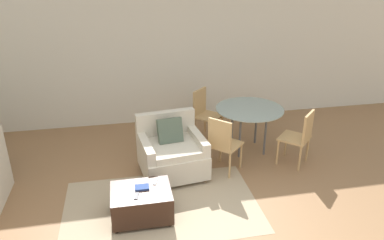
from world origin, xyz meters
name	(u,v)px	position (x,y,z in m)	size (l,w,h in m)	color
wall_back	(159,53)	(0.00, 3.87, 1.38)	(12.00, 0.06, 2.75)	silver
area_rug	(162,206)	(-0.35, 1.01, 0.00)	(2.54, 1.60, 0.01)	tan
armchair	(172,152)	(-0.08, 1.82, 0.35)	(1.02, 0.98, 0.88)	beige
ottoman	(142,202)	(-0.61, 0.84, 0.22)	(0.74, 0.58, 0.40)	#382319
book_stack	(142,187)	(-0.59, 0.88, 0.41)	(0.18, 0.13, 0.03)	#2D478C
tv_remote_primary	(137,196)	(-0.67, 0.72, 0.40)	(0.07, 0.15, 0.01)	#333338
tv_remote_secondary	(155,182)	(-0.42, 0.99, 0.40)	(0.08, 0.14, 0.01)	#B7B7BC
dining_table	(249,113)	(1.28, 2.31, 0.67)	(1.11, 1.11, 0.76)	#8C9E99
dining_chair_near_left	(223,142)	(0.67, 1.69, 0.52)	(0.59, 0.59, 0.90)	tan
dining_chair_near_right	(300,135)	(1.90, 1.69, 0.52)	(0.59, 0.59, 0.90)	tan
dining_chair_far_left	(204,111)	(0.67, 2.93, 0.52)	(0.59, 0.59, 0.90)	tan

